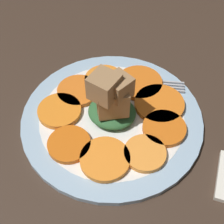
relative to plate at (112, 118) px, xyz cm
name	(u,v)px	position (x,y,z in cm)	size (l,w,h in cm)	color
table_slab	(112,124)	(0.00, 0.00, -1.52)	(120.00, 120.00, 2.00)	#38281E
plate	(112,118)	(0.00, 0.00, 0.00)	(29.11, 29.11, 1.05)	#99B7D1
carrot_slice_0	(60,111)	(8.25, 2.00, 1.00)	(7.03, 7.03, 0.83)	orange
carrot_slice_1	(69,144)	(4.21, 7.39, 1.00)	(6.46, 6.46, 0.83)	#D45F12
carrot_slice_2	(105,159)	(-1.67, 8.06, 1.00)	(7.28, 7.28, 0.83)	orange
carrot_slice_3	(145,153)	(-6.84, 5.29, 1.00)	(6.21, 6.21, 0.83)	orange
carrot_slice_4	(164,130)	(-8.50, 0.46, 1.00)	(6.73, 6.73, 0.83)	orange
carrot_slice_5	(159,104)	(-6.65, -4.58, 1.00)	(8.18, 8.18, 0.83)	orange
carrot_slice_6	(139,83)	(-2.26, -8.15, 1.00)	(7.93, 7.93, 0.83)	orange
carrot_slice_7	(104,80)	(3.76, -6.88, 1.00)	(6.83, 6.83, 0.83)	orange
carrot_slice_8	(78,91)	(7.11, -2.96, 1.00)	(7.04, 7.04, 0.83)	orange
center_pile	(111,99)	(0.18, -0.01, 4.66)	(7.66, 6.91, 9.59)	#2D6033
fork	(132,83)	(-1.06, -7.78, 0.78)	(18.99, 5.80, 0.40)	#B2B2B7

